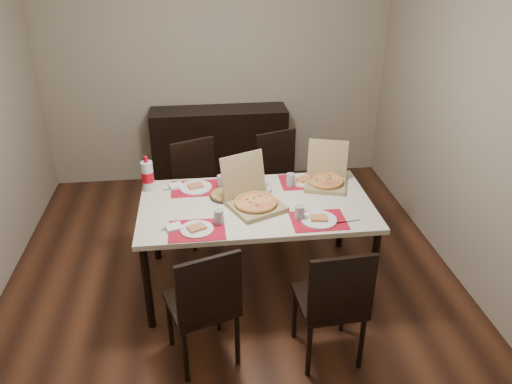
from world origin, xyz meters
TOP-DOWN VIEW (x-y plane):
  - ground at (0.00, 0.00)m, footprint 3.80×4.00m
  - room_walls at (0.00, 0.43)m, footprint 3.84×4.02m
  - sideboard at (0.00, 1.78)m, footprint 1.50×0.40m
  - dining_table at (0.19, -0.11)m, footprint 1.80×1.00m
  - chair_near_left at (-0.25, -0.95)m, footprint 0.53×0.53m
  - chair_near_right at (0.58, -1.03)m, footprint 0.45×0.45m
  - chair_far_left at (-0.25, 0.72)m, footprint 0.55×0.55m
  - chair_far_right at (0.55, 0.84)m, footprint 0.54×0.54m
  - setting_near_left at (-0.25, -0.43)m, footprint 0.45×0.30m
  - setting_near_right at (0.58, -0.42)m, footprint 0.50×0.30m
  - setting_far_left at (-0.24, 0.20)m, footprint 0.52×0.30m
  - setting_far_right at (0.60, 0.20)m, footprint 0.45×0.30m
  - napkin_loose at (0.15, -0.12)m, footprint 0.15×0.16m
  - pizza_box_center at (0.16, -0.15)m, footprint 0.51×0.53m
  - pizza_box_right at (0.80, 0.15)m, footprint 0.43×0.45m
  - faina_plate at (-0.05, 0.03)m, footprint 0.25×0.25m
  - dip_bowl at (0.26, 0.07)m, footprint 0.17×0.17m
  - soda_bottle at (-0.66, 0.23)m, footprint 0.10×0.10m

SIDE VIEW (x-z plane):
  - ground at x=0.00m, z-range -0.02..0.00m
  - sideboard at x=0.00m, z-range 0.00..0.90m
  - chair_near_left at x=-0.25m, z-range 0.05..0.98m
  - chair_near_right at x=0.58m, z-range 0.05..0.98m
  - chair_far_left at x=-0.25m, z-range 0.05..0.98m
  - chair_far_right at x=0.55m, z-range 0.05..0.98m
  - dining_table at x=0.19m, z-range 0.31..1.06m
  - napkin_loose at x=0.15m, z-range 0.75..0.77m
  - faina_plate at x=-0.05m, z-range 0.75..0.78m
  - dip_bowl at x=0.26m, z-range 0.75..0.78m
  - setting_far_left at x=-0.24m, z-range 0.72..0.83m
  - setting_near_right at x=0.58m, z-range 0.72..0.83m
  - setting_near_left at x=-0.25m, z-range 0.72..0.83m
  - setting_far_right at x=0.60m, z-range 0.72..0.83m
  - pizza_box_right at x=0.80m, z-range 0.64..0.97m
  - pizza_box_center at x=0.16m, z-range 0.62..0.99m
  - soda_bottle at x=-0.66m, z-range 0.73..1.02m
  - room_walls at x=0.00m, z-range 0.42..3.04m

